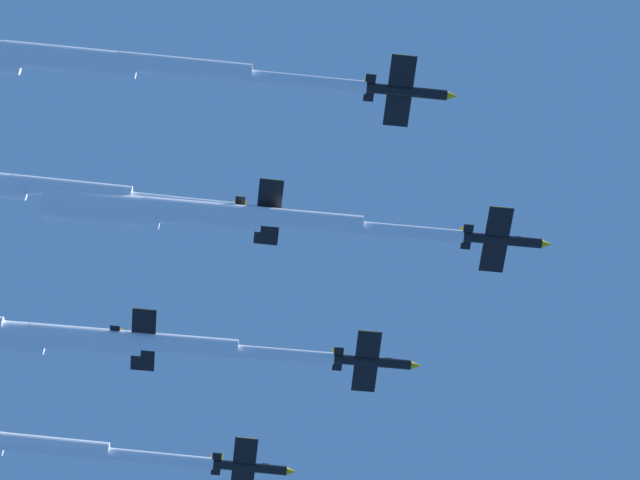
% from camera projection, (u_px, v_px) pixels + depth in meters
% --- Properties ---
extents(jet_lead, '(53.02, 25.28, 4.14)m').
position_uv_depth(jet_lead, '(204.00, 215.00, 174.09)').
color(jet_lead, black).
extents(jet_port_inner, '(51.92, 25.13, 4.14)m').
position_uv_depth(jet_port_inner, '(87.00, 340.00, 178.49)').
color(jet_port_inner, black).
extents(jet_starboard_inner, '(57.24, 26.68, 4.11)m').
position_uv_depth(jet_starboard_inner, '(69.00, 61.00, 167.70)').
color(jet_starboard_inner, black).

